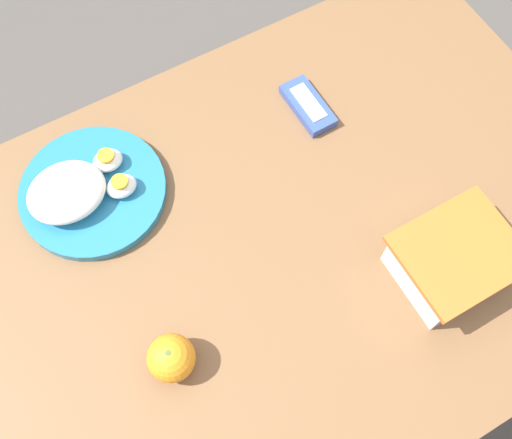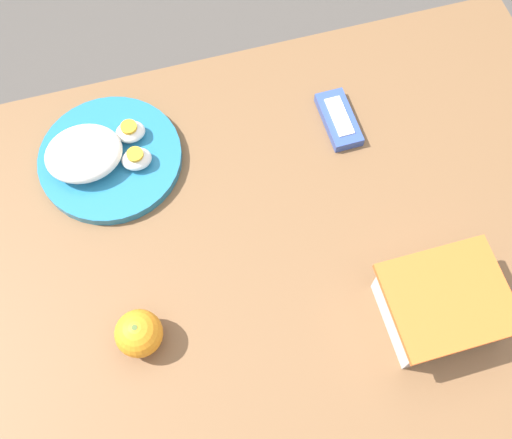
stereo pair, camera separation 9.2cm
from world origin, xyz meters
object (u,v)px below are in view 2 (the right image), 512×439
at_px(orange_fruit, 139,333).
at_px(rice_plate, 103,156).
at_px(food_container, 440,306).
at_px(candy_bar, 339,119).

xyz_separation_m(orange_fruit, rice_plate, (0.00, -0.31, -0.01)).
height_order(food_container, rice_plate, food_container).
relative_size(food_container, orange_fruit, 2.45).
bearing_deg(orange_fruit, candy_bar, -144.90).
height_order(food_container, candy_bar, food_container).
distance_m(rice_plate, candy_bar, 0.40).
xyz_separation_m(rice_plate, candy_bar, (-0.40, 0.03, -0.01)).
height_order(orange_fruit, candy_bar, orange_fruit).
bearing_deg(rice_plate, candy_bar, 175.76).
bearing_deg(rice_plate, food_container, 137.82).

